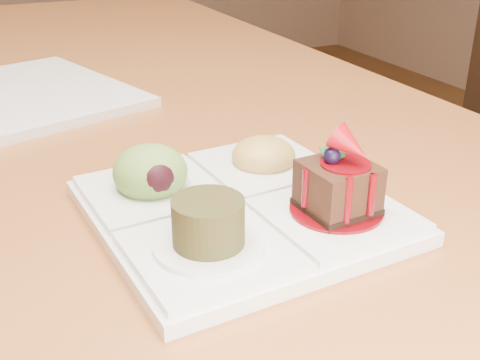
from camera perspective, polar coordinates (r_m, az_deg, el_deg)
name	(u,v)px	position (r m, az deg, el deg)	size (l,w,h in m)	color
dining_table	(40,167)	(0.80, -18.41, 1.14)	(1.00, 1.80, 0.75)	#975127
chair_right	(464,140)	(1.47, 20.44, 3.58)	(0.49, 0.49, 0.86)	black
sampler_plate	(237,197)	(0.49, -0.33, -1.64)	(0.24, 0.24, 0.09)	silver
second_plate	(4,99)	(0.84, -21.51, 7.15)	(0.29, 0.29, 0.01)	silver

